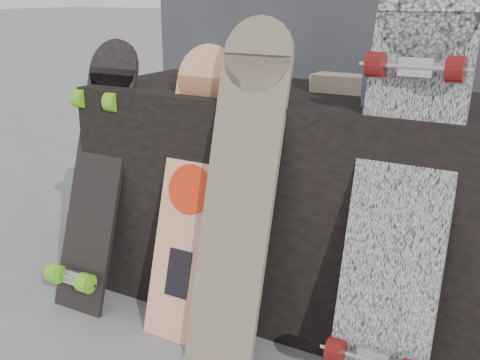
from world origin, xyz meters
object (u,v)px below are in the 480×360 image
Objects in this scene: longboard_geisha at (192,185)px; skateboard_dark at (96,171)px; vendor_table at (309,204)px; longboard_cascadia at (403,182)px; longboard_celtic at (241,184)px.

longboard_geisha is 1.00× the size of skateboard_dark.
vendor_table is at bearing 24.41° from skateboard_dark.
longboard_cascadia reaches higher than longboard_geisha.
longboard_geisha is 0.91× the size of longboard_celtic.
vendor_table is 0.56m from longboard_cascadia.
vendor_table is at bearing 47.08° from longboard_geisha.
longboard_celtic is at bearing -101.96° from vendor_table.
skateboard_dark is at bearing -155.59° from vendor_table.
skateboard_dark is at bearing -178.86° from longboard_geisha.
longboard_cascadia reaches higher than skateboard_dark.
vendor_table is at bearing 142.49° from longboard_cascadia.
longboard_cascadia is at bearing 0.39° from longboard_geisha.
vendor_table is 0.45m from longboard_geisha.
skateboard_dark is at bearing 176.46° from longboard_celtic.
vendor_table is 1.65× the size of longboard_geisha.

